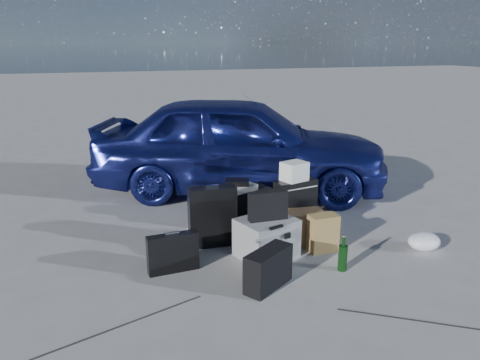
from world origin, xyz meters
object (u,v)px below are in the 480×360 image
(suitcase_right, at_px, (295,205))
(cardboard_box, at_px, (305,227))
(green_bottle, at_px, (343,254))
(suitcase_left, at_px, (212,216))
(briefcase, at_px, (173,253))
(duffel_bag, at_px, (239,205))
(car, at_px, (240,144))
(pelican_case, at_px, (267,238))

(suitcase_right, height_order, cardboard_box, suitcase_right)
(green_bottle, bearing_deg, cardboard_box, 91.09)
(suitcase_left, distance_m, suitcase_right, 0.92)
(briefcase, xyz_separation_m, green_bottle, (1.37, -0.46, -0.01))
(suitcase_left, xyz_separation_m, cardboard_box, (0.89, -0.21, -0.15))
(briefcase, xyz_separation_m, duffel_bag, (0.92, 0.94, 0.01))
(car, xyz_separation_m, suitcase_right, (0.09, -1.46, -0.36))
(suitcase_left, bearing_deg, briefcase, -134.14)
(suitcase_left, height_order, cardboard_box, suitcase_left)
(briefcase, height_order, green_bottle, briefcase)
(car, height_order, cardboard_box, car)
(briefcase, xyz_separation_m, cardboard_box, (1.36, 0.21, -0.02))
(pelican_case, bearing_deg, suitcase_right, 26.62)
(car, xyz_separation_m, green_bottle, (0.08, -2.42, -0.48))
(duffel_bag, distance_m, cardboard_box, 0.85)
(car, height_order, green_bottle, car)
(green_bottle, bearing_deg, briefcase, 161.32)
(pelican_case, distance_m, cardboard_box, 0.53)
(car, xyz_separation_m, briefcase, (-1.30, -1.96, -0.46))
(briefcase, bearing_deg, suitcase_left, 38.32)
(car, relative_size, suitcase_right, 6.91)
(suitcase_left, height_order, green_bottle, suitcase_left)
(briefcase, bearing_deg, suitcase_right, 16.79)
(duffel_bag, bearing_deg, pelican_case, -107.18)
(briefcase, bearing_deg, duffel_bag, 42.45)
(duffel_bag, bearing_deg, car, 56.33)
(suitcase_right, bearing_deg, suitcase_left, 176.40)
(briefcase, relative_size, cardboard_box, 1.13)
(cardboard_box, bearing_deg, suitcase_right, 85.24)
(pelican_case, height_order, green_bottle, pelican_case)
(car, bearing_deg, suitcase_left, 175.68)
(car, bearing_deg, duffel_bag, -176.29)
(briefcase, bearing_deg, cardboard_box, 5.63)
(car, xyz_separation_m, pelican_case, (-0.43, -1.94, -0.45))
(briefcase, bearing_deg, car, 53.50)
(pelican_case, xyz_separation_m, suitcase_right, (0.52, 0.48, 0.09))
(car, height_order, suitcase_right, car)
(briefcase, distance_m, duffel_bag, 1.32)
(duffel_bag, height_order, cardboard_box, duffel_bag)
(suitcase_left, height_order, suitcase_right, suitcase_left)
(suitcase_left, xyz_separation_m, green_bottle, (0.90, -0.88, -0.14))
(briefcase, relative_size, suitcase_right, 0.81)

